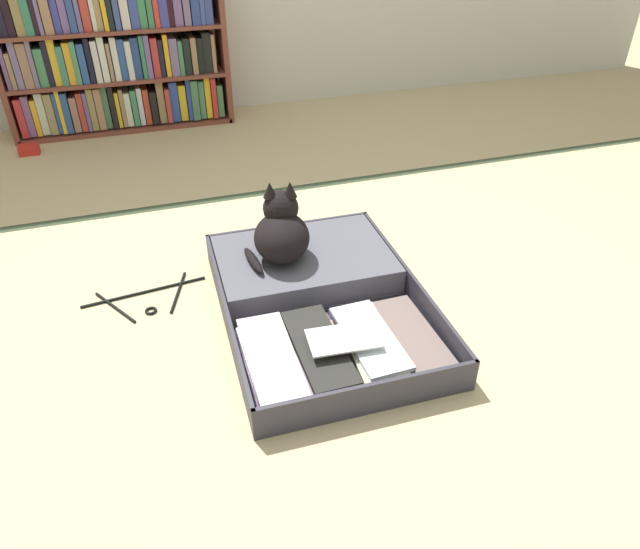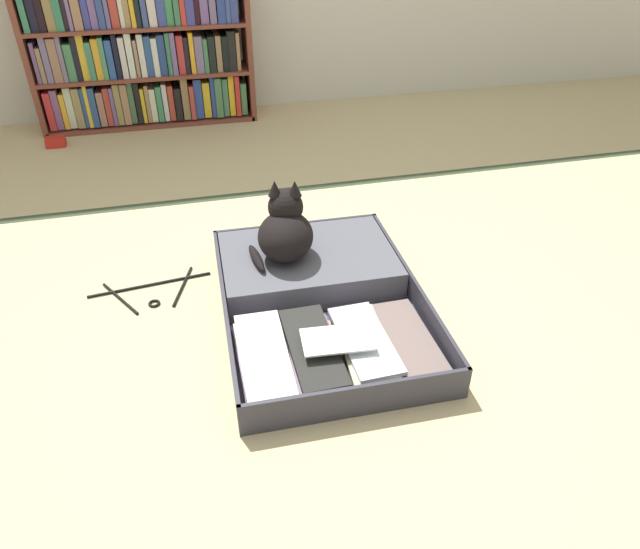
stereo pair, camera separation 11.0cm
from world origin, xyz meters
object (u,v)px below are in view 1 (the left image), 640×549
open_suitcase (315,293)px  bookshelf (114,56)px  clothes_hanger (147,298)px  small_red_pouch (29,150)px  black_cat (281,232)px

open_suitcase → bookshelf: bearing=104.9°
open_suitcase → clothes_hanger: 0.59m
bookshelf → small_red_pouch: 0.69m
clothes_hanger → bookshelf: bearing=89.5°
bookshelf → open_suitcase: bookshelf is taller
black_cat → clothes_hanger: 0.52m
bookshelf → black_cat: bearing=-75.7°
clothes_hanger → small_red_pouch: 1.60m
open_suitcase → clothes_hanger: open_suitcase is taller
small_red_pouch → open_suitcase: bearing=-58.8°
open_suitcase → black_cat: (-0.07, 0.17, 0.16)m
bookshelf → open_suitcase: size_ratio=1.31×
black_cat → open_suitcase: bearing=-68.7°
bookshelf → open_suitcase: bearing=-75.1°
open_suitcase → black_cat: bearing=111.3°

